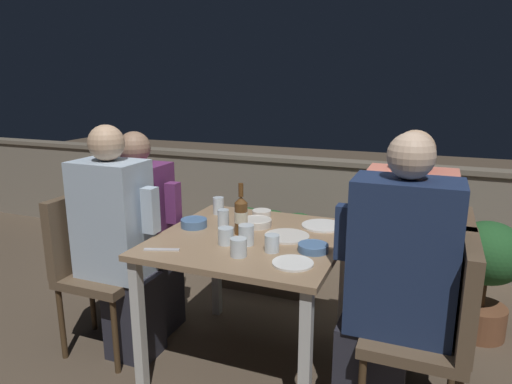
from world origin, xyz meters
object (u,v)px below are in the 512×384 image
(chair_left_near, at_px, (92,256))
(chair_right_near, at_px, (439,320))
(person_blue_shirt, at_px, (119,243))
(potted_plant, at_px, (486,267))
(chair_right_far, at_px, (439,285))
(chair_left_far, at_px, (119,238))
(person_purple_stripe, at_px, (144,231))
(beer_bottle, at_px, (241,215))
(person_navy_jumper, at_px, (393,287))
(person_coral_top, at_px, (399,260))

(chair_left_near, height_order, chair_right_near, same)
(person_blue_shirt, relative_size, potted_plant, 1.80)
(chair_right_near, height_order, chair_right_far, same)
(person_blue_shirt, xyz_separation_m, potted_plant, (1.91, 0.94, -0.22))
(chair_left_far, xyz_separation_m, person_purple_stripe, (0.20, 0.00, 0.07))
(person_purple_stripe, relative_size, chair_right_near, 1.36)
(person_blue_shirt, bearing_deg, person_purple_stripe, 99.35)
(person_blue_shirt, distance_m, beer_bottle, 0.70)
(chair_right_far, bearing_deg, person_blue_shirt, -168.66)
(chair_left_near, bearing_deg, person_navy_jumper, -0.92)
(chair_left_far, relative_size, person_purple_stripe, 0.74)
(chair_left_near, distance_m, person_blue_shirt, 0.22)
(potted_plant, bearing_deg, chair_left_near, -155.81)
(potted_plant, bearing_deg, person_purple_stripe, -161.85)
(person_navy_jumper, height_order, potted_plant, person_navy_jumper)
(person_coral_top, bearing_deg, chair_left_near, -168.66)
(chair_left_far, relative_size, beer_bottle, 3.33)
(person_purple_stripe, height_order, person_navy_jumper, person_navy_jumper)
(chair_left_far, bearing_deg, person_purple_stripe, 0.00)
(chair_left_near, bearing_deg, person_purple_stripe, 64.13)
(chair_left_far, bearing_deg, chair_right_near, -9.90)
(person_navy_jumper, height_order, person_coral_top, person_navy_jumper)
(beer_bottle, bearing_deg, chair_right_far, 8.42)
(chair_left_near, height_order, beer_bottle, beer_bottle)
(person_purple_stripe, bearing_deg, beer_bottle, -9.83)
(person_blue_shirt, distance_m, chair_right_near, 1.64)
(beer_bottle, bearing_deg, chair_left_near, -167.85)
(chair_left_near, distance_m, chair_right_near, 1.84)
(beer_bottle, bearing_deg, chair_right_near, -11.89)
(chair_left_near, bearing_deg, potted_plant, 24.19)
(person_coral_top, distance_m, potted_plant, 0.80)
(chair_right_far, height_order, beer_bottle, beer_bottle)
(chair_right_near, xyz_separation_m, potted_plant, (0.27, 0.97, -0.11))
(chair_left_far, bearing_deg, person_navy_jumper, -11.02)
(person_coral_top, distance_m, beer_bottle, 0.83)
(chair_left_near, height_order, person_navy_jumper, person_navy_jumper)
(chair_right_near, relative_size, person_coral_top, 0.70)
(person_blue_shirt, relative_size, chair_right_near, 1.43)
(beer_bottle, bearing_deg, person_coral_top, 10.48)
(person_purple_stripe, bearing_deg, chair_right_far, 0.85)
(chair_left_far, height_order, person_navy_jumper, person_navy_jumper)
(person_blue_shirt, bearing_deg, person_coral_top, 12.85)
(chair_right_near, bearing_deg, chair_left_near, 179.18)
(beer_bottle, bearing_deg, potted_plant, 31.26)
(chair_right_far, bearing_deg, person_purple_stripe, -179.15)
(person_blue_shirt, bearing_deg, beer_bottle, 15.67)
(chair_right_far, bearing_deg, potted_plant, 66.47)
(chair_right_near, bearing_deg, potted_plant, 74.71)
(chair_left_far, height_order, potted_plant, chair_left_far)
(chair_right_near, distance_m, beer_bottle, 1.05)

